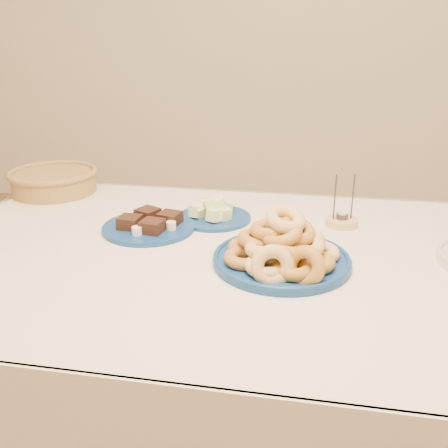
% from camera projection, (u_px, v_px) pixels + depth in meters
% --- Properties ---
extents(dining_table, '(1.71, 1.11, 0.75)m').
position_uv_depth(dining_table, '(227.00, 287.00, 1.39)').
color(dining_table, brown).
rests_on(dining_table, ground).
extents(donut_platter, '(0.36, 0.36, 0.16)m').
position_uv_depth(donut_platter, '(282.00, 250.00, 1.26)').
color(donut_platter, navy).
rests_on(donut_platter, dining_table).
extents(melon_plate, '(0.31, 0.31, 0.08)m').
position_uv_depth(melon_plate, '(214.00, 213.00, 1.57)').
color(melon_plate, navy).
rests_on(melon_plate, dining_table).
extents(brownie_plate, '(0.31, 0.31, 0.05)m').
position_uv_depth(brownie_plate, '(149.00, 225.00, 1.49)').
color(brownie_plate, navy).
rests_on(brownie_plate, dining_table).
extents(wicker_basket, '(0.42, 0.42, 0.08)m').
position_uv_depth(wicker_basket, '(54.00, 180.00, 1.83)').
color(wicker_basket, olive).
rests_on(wicker_basket, dining_table).
extents(candle_holder, '(0.12, 0.12, 0.16)m').
position_uv_depth(candle_holder, '(342.00, 221.00, 1.53)').
color(candle_holder, tan).
rests_on(candle_holder, dining_table).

